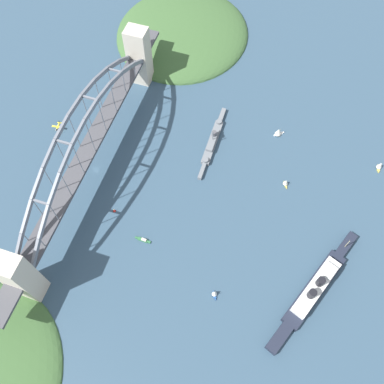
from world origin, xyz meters
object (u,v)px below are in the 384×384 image
(small_boat_2, at_px, (286,182))
(naval_cruiser, at_px, (213,141))
(ocean_liner, at_px, (315,289))
(small_boat_0, at_px, (215,293))
(harbor_arch_bridge, at_px, (88,148))
(small_boat_3, at_px, (279,132))
(channel_marker_buoy, at_px, (114,210))
(small_boat_1, at_px, (143,240))
(seaplane_taxiing_near_bridge, at_px, (58,127))
(small_boat_4, at_px, (380,165))

(small_boat_2, bearing_deg, naval_cruiser, -107.11)
(ocean_liner, distance_m, small_boat_0, 66.79)
(harbor_arch_bridge, bearing_deg, naval_cruiser, 123.38)
(small_boat_2, height_order, small_boat_3, small_boat_3)
(small_boat_2, height_order, channel_marker_buoy, small_boat_2)
(harbor_arch_bridge, xyz_separation_m, ocean_liner, (42.61, 179.48, -23.78))
(small_boat_2, bearing_deg, small_boat_1, -48.46)
(seaplane_taxiing_near_bridge, relative_size, small_boat_4, 1.18)
(naval_cruiser, xyz_separation_m, seaplane_taxiing_near_bridge, (25.49, -125.83, -0.53))
(seaplane_taxiing_near_bridge, distance_m, channel_marker_buoy, 93.18)
(seaplane_taxiing_near_bridge, distance_m, small_boat_0, 187.64)
(harbor_arch_bridge, xyz_separation_m, small_boat_0, (65.99, 116.94, -25.34))
(small_boat_0, bearing_deg, seaplane_taxiing_near_bridge, -119.75)
(naval_cruiser, height_order, small_boat_3, naval_cruiser)
(small_boat_1, height_order, channel_marker_buoy, channel_marker_buoy)
(harbor_arch_bridge, xyz_separation_m, small_boat_3, (-77.53, 128.63, -24.75))
(small_boat_1, bearing_deg, ocean_liner, 90.79)
(small_boat_2, bearing_deg, small_boat_4, 119.34)
(seaplane_taxiing_near_bridge, xyz_separation_m, small_boat_4, (-43.14, 256.89, 1.79))
(seaplane_taxiing_near_bridge, bearing_deg, naval_cruiser, 101.45)
(harbor_arch_bridge, height_order, small_boat_0, harbor_arch_bridge)
(harbor_arch_bridge, bearing_deg, small_boat_3, 121.08)
(harbor_arch_bridge, bearing_deg, seaplane_taxiing_near_bridge, -120.55)
(naval_cruiser, relative_size, small_boat_2, 10.38)
(ocean_liner, xyz_separation_m, small_boat_4, (-112.87, 31.45, -1.01))
(small_boat_0, height_order, small_boat_4, small_boat_4)
(harbor_arch_bridge, distance_m, small_boat_4, 223.70)
(ocean_liner, distance_m, small_boat_2, 83.24)
(channel_marker_buoy, bearing_deg, small_boat_2, 118.12)
(harbor_arch_bridge, xyz_separation_m, channel_marker_buoy, (29.20, 28.26, -27.53))
(harbor_arch_bridge, distance_m, small_boat_3, 152.22)
(small_boat_0, bearing_deg, small_boat_3, 175.34)
(seaplane_taxiing_near_bridge, height_order, small_boat_1, seaplane_taxiing_near_bridge)
(small_boat_0, distance_m, small_boat_1, 63.56)
(small_boat_2, bearing_deg, small_boat_0, -15.46)
(ocean_liner, xyz_separation_m, seaplane_taxiing_near_bridge, (-69.74, -225.45, -2.81))
(harbor_arch_bridge, xyz_separation_m, small_boat_1, (44.29, 57.25, -27.82))
(small_boat_2, bearing_deg, ocean_liner, 25.04)
(harbor_arch_bridge, relative_size, channel_marker_buoy, 95.39)
(small_boat_4, bearing_deg, small_boat_2, -60.66)
(small_boat_0, relative_size, small_boat_3, 0.83)
(small_boat_4, height_order, channel_marker_buoy, small_boat_4)
(small_boat_1, relative_size, small_boat_2, 1.73)
(naval_cruiser, bearing_deg, harbor_arch_bridge, -56.62)
(ocean_liner, relative_size, small_boat_1, 8.15)
(small_boat_3, distance_m, small_boat_4, 82.61)
(ocean_liner, bearing_deg, small_boat_3, -157.06)
(small_boat_2, relative_size, channel_marker_buoy, 2.52)
(small_boat_4, distance_m, channel_marker_buoy, 208.01)
(harbor_arch_bridge, height_order, small_boat_2, harbor_arch_bridge)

